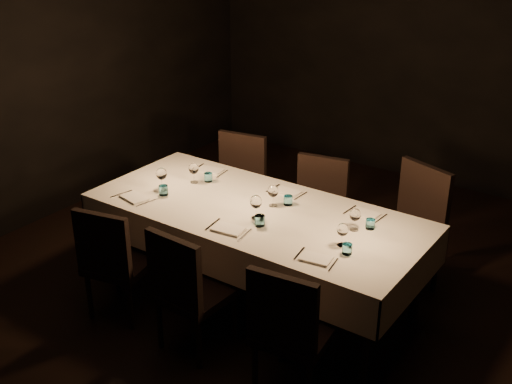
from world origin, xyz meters
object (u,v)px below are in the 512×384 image
Objects in this scene: chair_near_left at (113,258)px; chair_far_left at (237,182)px; dining_table at (256,218)px; chair_near_center at (187,287)px; chair_far_center at (318,206)px; chair_far_right at (411,223)px; chair_near_right at (289,327)px.

chair_near_left is 1.55m from chair_far_left.
dining_table is 2.73× the size of chair_near_center.
chair_far_center is 0.79m from chair_far_right.
chair_near_left is at bearing -130.90° from dining_table.
chair_far_left is 1.05× the size of chair_far_center.
chair_far_center is (0.82, 0.03, -0.02)m from chair_far_left.
chair_near_center is 1.02× the size of chair_far_center.
chair_far_center is at bearing -7.59° from chair_far_left.
chair_far_right is at bearing -99.84° from chair_near_right.
chair_near_left is 0.90× the size of chair_far_right.
chair_far_right is (0.87, 1.65, 0.04)m from chair_near_center.
chair_far_center is at bearing -128.70° from chair_near_left.
chair_far_center is (0.77, 1.58, 0.01)m from chair_near_left.
chair_near_right is at bearing -54.61° from chair_far_left.
chair_far_center is at bearing -90.42° from chair_near_center.
chair_near_right is 0.92× the size of chair_far_right.
chair_far_center reaches higher than dining_table.
chair_near_left is 0.99× the size of chair_far_center.
chair_near_right is 1.71m from chair_far_center.
chair_near_center is 1.71m from chair_far_left.
chair_near_right is 2.16m from chair_far_left.
chair_near_center is 0.97× the size of chair_far_left.
chair_near_center is at bearing -5.54° from chair_near_right.
chair_near_center is at bearing -103.81° from chair_far_center.
dining_table is at bearing -55.11° from chair_far_left.
chair_far_right is at bearing -5.60° from chair_far_center.
chair_far_right reaches higher than chair_near_center.
chair_near_right is at bearing 168.15° from chair_near_left.
chair_near_right is 0.97× the size of chair_far_left.
chair_near_center is 1.58m from chair_far_center.
chair_near_right reaches higher than chair_far_center.
chair_near_left is at bearing -126.92° from chair_far_center.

